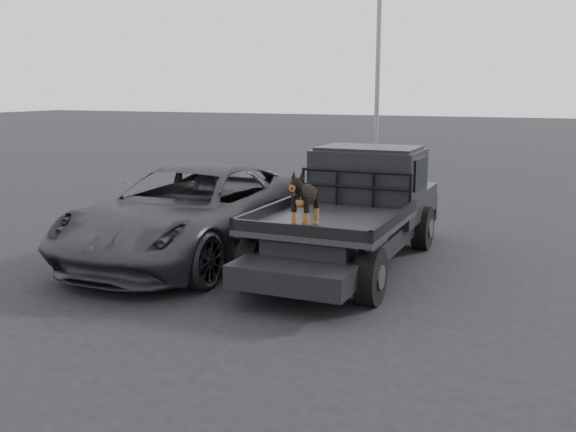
% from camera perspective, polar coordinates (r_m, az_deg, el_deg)
% --- Properties ---
extents(ground, '(120.00, 120.00, 0.00)m').
position_cam_1_polar(ground, '(7.79, 4.87, -9.43)').
color(ground, black).
rests_on(ground, ground).
extents(flatbed_ute, '(2.00, 5.40, 0.92)m').
position_cam_1_polar(flatbed_ute, '(10.12, 5.54, -1.86)').
color(flatbed_ute, black).
rests_on(flatbed_ute, ground).
extents(ute_cab, '(1.72, 1.30, 0.88)m').
position_cam_1_polar(ute_cab, '(10.85, 7.19, 3.83)').
color(ute_cab, black).
rests_on(ute_cab, flatbed_ute).
extents(headache_rack, '(1.80, 0.08, 0.55)m').
position_cam_1_polar(headache_rack, '(10.17, 5.97, 2.42)').
color(headache_rack, black).
rests_on(headache_rack, flatbed_ute).
extents(dog, '(0.32, 0.60, 0.74)m').
position_cam_1_polar(dog, '(8.56, 1.56, 1.47)').
color(dog, black).
rests_on(dog, flatbed_ute).
extents(parked_suv, '(2.53, 5.39, 1.49)m').
position_cam_1_polar(parked_suv, '(10.71, -8.56, 0.36)').
color(parked_suv, '#2D2D31').
rests_on(parked_suv, ground).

